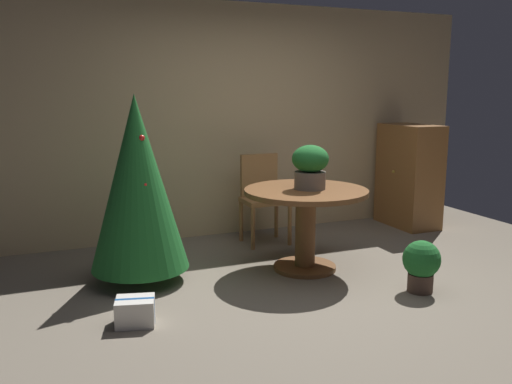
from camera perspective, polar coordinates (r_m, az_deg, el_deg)
name	(u,v)px	position (r m, az deg, el deg)	size (l,w,h in m)	color
ground_plane	(327,295)	(4.52, 7.53, -10.76)	(6.60, 6.60, 0.00)	#756B5B
back_wall_panel	(234,121)	(6.22, -2.34, 7.51)	(6.00, 0.10, 2.60)	tan
round_dining_table	(306,212)	(4.98, 5.26, -2.11)	(1.13, 1.13, 0.76)	brown
flower_vase	(310,165)	(4.91, 5.76, 2.80)	(0.33, 0.33, 0.40)	#665B51
wooden_chair_far	(262,193)	(5.88, 0.68, -0.08)	(0.47, 0.39, 0.96)	#9E6B3D
holiday_tree	(137,183)	(4.69, -12.39, 0.93)	(0.84, 0.84, 1.62)	brown
gift_box_cream	(135,311)	(4.04, -12.61, -12.20)	(0.32, 0.28, 0.19)	silver
wooden_cabinet	(409,176)	(6.84, 15.83, 1.67)	(0.47, 0.78, 1.24)	brown
potted_plant	(421,264)	(4.69, 17.04, -7.22)	(0.31, 0.31, 0.43)	#4C382D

